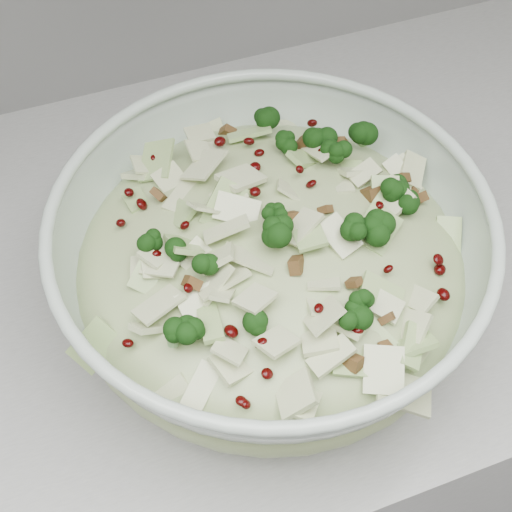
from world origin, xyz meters
The scene contains 2 objects.
mixing_bowl centered at (0.53, 1.60, 0.98)m, with size 0.43×0.43×0.15m.
salad centered at (0.53, 1.60, 1.00)m, with size 0.47×0.47×0.15m.
Camera 1 is at (0.39, 1.27, 1.47)m, focal length 50.00 mm.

